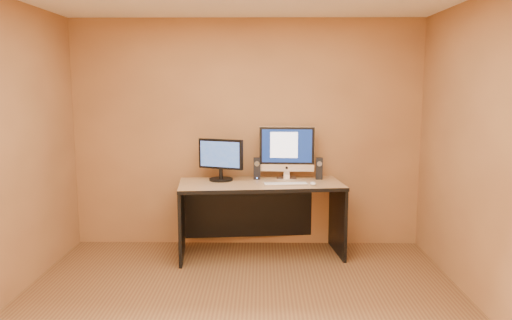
# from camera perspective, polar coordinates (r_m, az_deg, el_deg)

# --- Properties ---
(walls) EXTENTS (4.00, 4.00, 2.60)m
(walls) POSITION_cam_1_polar(r_m,az_deg,el_deg) (3.76, -1.96, 0.10)
(walls) COLOR #A97544
(walls) RESTS_ON ground
(desk) EXTENTS (1.82, 0.94, 0.81)m
(desk) POSITION_cam_1_polar(r_m,az_deg,el_deg) (5.49, 0.53, -6.76)
(desk) COLOR tan
(desk) RESTS_ON ground
(imac) EXTENTS (0.63, 0.26, 0.60)m
(imac) POSITION_cam_1_polar(r_m,az_deg,el_deg) (5.59, 3.54, 0.88)
(imac) COLOR silver
(imac) RESTS_ON desk
(second_monitor) EXTENTS (0.58, 0.43, 0.46)m
(second_monitor) POSITION_cam_1_polar(r_m,az_deg,el_deg) (5.50, -4.04, 0.01)
(second_monitor) COLOR black
(second_monitor) RESTS_ON desk
(speaker_left) EXTENTS (0.08, 0.08, 0.24)m
(speaker_left) POSITION_cam_1_polar(r_m,az_deg,el_deg) (5.58, 0.10, -0.98)
(speaker_left) COLOR black
(speaker_left) RESTS_ON desk
(speaker_right) EXTENTS (0.08, 0.08, 0.24)m
(speaker_right) POSITION_cam_1_polar(r_m,az_deg,el_deg) (5.62, 7.23, -0.98)
(speaker_right) COLOR black
(speaker_right) RESTS_ON desk
(keyboard) EXTENTS (0.48, 0.18, 0.02)m
(keyboard) POSITION_cam_1_polar(r_m,az_deg,el_deg) (5.29, 3.41, -2.74)
(keyboard) COLOR silver
(keyboard) RESTS_ON desk
(mouse) EXTENTS (0.07, 0.11, 0.04)m
(mouse) POSITION_cam_1_polar(r_m,az_deg,el_deg) (5.29, 6.53, -2.68)
(mouse) COLOR white
(mouse) RESTS_ON desk
(cable_a) EXTENTS (0.09, 0.23, 0.01)m
(cable_a) POSITION_cam_1_polar(r_m,az_deg,el_deg) (5.70, 3.47, -1.98)
(cable_a) COLOR black
(cable_a) RESTS_ON desk
(cable_b) EXTENTS (0.05, 0.19, 0.01)m
(cable_b) POSITION_cam_1_polar(r_m,az_deg,el_deg) (5.77, 3.10, -1.85)
(cable_b) COLOR black
(cable_b) RESTS_ON desk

